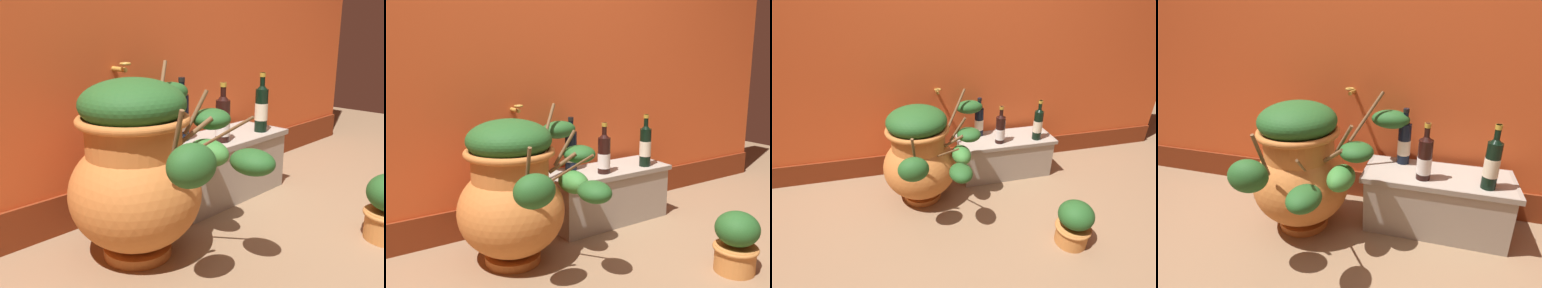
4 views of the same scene
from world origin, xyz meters
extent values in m
cube|color=maroon|center=(0.00, 1.10, 0.10)|extent=(4.40, 0.02, 0.19)
cylinder|color=#B28433|center=(-0.16, 1.05, 0.77)|extent=(0.02, 0.10, 0.02)
torus|color=#B28433|center=(-0.16, 1.00, 0.80)|extent=(0.06, 0.06, 0.01)
cylinder|color=#C17033|center=(-0.36, 0.69, 0.02)|extent=(0.30, 0.30, 0.04)
ellipsoid|color=#C17033|center=(-0.36, 0.69, 0.29)|extent=(0.56, 0.56, 0.49)
cylinder|color=#C17033|center=(-0.36, 0.69, 0.53)|extent=(0.40, 0.40, 0.15)
torus|color=#C17033|center=(-0.36, 0.69, 0.60)|extent=(0.47, 0.47, 0.04)
cylinder|color=brown|center=(-0.41, 0.38, 0.58)|extent=(0.03, 0.09, 0.24)
ellipsoid|color=#235623|center=(-0.43, 0.29, 0.52)|extent=(0.19, 0.15, 0.15)
cylinder|color=brown|center=(-0.12, 0.57, 0.54)|extent=(0.14, 0.09, 0.12)
ellipsoid|color=#387A33|center=(-0.07, 0.54, 0.43)|extent=(0.14, 0.21, 0.12)
cylinder|color=brown|center=(-0.08, 0.61, 0.61)|extent=(0.12, 0.05, 0.20)
ellipsoid|color=#235623|center=(0.00, 0.59, 0.57)|extent=(0.17, 0.17, 0.09)
cylinder|color=brown|center=(-0.04, 0.89, 0.64)|extent=(0.21, 0.15, 0.34)
ellipsoid|color=#235623|center=(0.11, 0.98, 0.63)|extent=(0.23, 0.15, 0.11)
cylinder|color=brown|center=(-0.20, 0.37, 0.56)|extent=(0.11, 0.27, 0.20)
ellipsoid|color=#235623|center=(-0.14, 0.25, 0.47)|extent=(0.15, 0.19, 0.10)
ellipsoid|color=#235623|center=(-0.36, 0.69, 0.67)|extent=(0.44, 0.44, 0.21)
cube|color=#9E9384|center=(0.41, 0.87, 0.18)|extent=(0.80, 0.33, 0.36)
cube|color=gray|center=(0.41, 0.87, 0.34)|extent=(0.84, 0.35, 0.03)
cylinder|color=black|center=(0.19, 0.98, 0.48)|extent=(0.08, 0.08, 0.25)
cone|color=black|center=(0.19, 0.98, 0.62)|extent=(0.08, 0.08, 0.04)
cylinder|color=black|center=(0.19, 0.98, 0.66)|extent=(0.03, 0.03, 0.09)
cylinder|color=black|center=(0.19, 0.98, 0.69)|extent=(0.04, 0.04, 0.02)
cylinder|color=beige|center=(0.19, 0.98, 0.46)|extent=(0.08, 0.08, 0.09)
cylinder|color=black|center=(0.33, 0.80, 0.47)|extent=(0.08, 0.08, 0.23)
cone|color=black|center=(0.33, 0.80, 0.60)|extent=(0.08, 0.08, 0.04)
cylinder|color=black|center=(0.33, 0.80, 0.63)|extent=(0.03, 0.03, 0.10)
cylinder|color=#B7932D|center=(0.33, 0.80, 0.67)|extent=(0.03, 0.03, 0.02)
cylinder|color=silver|center=(0.33, 0.80, 0.44)|extent=(0.08, 0.08, 0.09)
cylinder|color=black|center=(0.66, 0.79, 0.48)|extent=(0.08, 0.08, 0.25)
cone|color=black|center=(0.66, 0.79, 0.62)|extent=(0.08, 0.08, 0.04)
cylinder|color=black|center=(0.66, 0.79, 0.66)|extent=(0.03, 0.03, 0.10)
cylinder|color=#B7932D|center=(0.66, 0.79, 0.69)|extent=(0.03, 0.03, 0.02)
cylinder|color=beige|center=(0.66, 0.79, 0.48)|extent=(0.08, 0.08, 0.10)
camera|label=1|loc=(-1.41, -0.69, 0.98)|focal=40.51mm
camera|label=2|loc=(-1.22, -1.26, 1.09)|focal=39.40mm
camera|label=3|loc=(-0.47, -1.20, 1.45)|focal=26.18mm
camera|label=4|loc=(0.36, -0.76, 1.15)|focal=28.27mm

